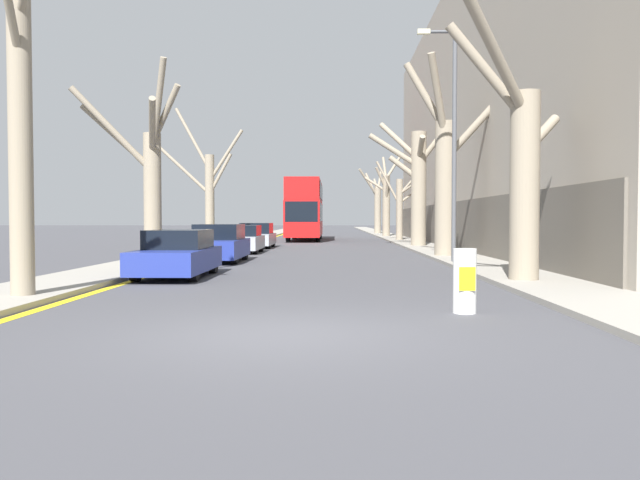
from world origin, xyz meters
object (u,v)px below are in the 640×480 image
(street_tree_left_0, at_px, (20,88))
(parked_car_0, at_px, (178,254))
(street_tree_right_4, at_px, (386,200))
(street_tree_right_2, at_px, (417,182))
(parked_car_3, at_px, (256,236))
(street_tree_left_2, at_px, (208,192))
(traffic_bollard, at_px, (465,281))
(street_tree_left_1, at_px, (148,178))
(parked_car_1, at_px, (219,244))
(street_tree_right_1, at_px, (445,172))
(street_tree_right_5, at_px, (377,204))
(parked_car_2, at_px, (243,240))
(street_tree_right_3, at_px, (402,203))
(street_tree_right_0, at_px, (521,170))
(lamp_post, at_px, (452,133))
(double_decker_bus, at_px, (305,207))

(street_tree_left_0, bearing_deg, parked_car_0, 71.40)
(street_tree_right_4, distance_m, parked_car_0, 39.58)
(street_tree_right_2, xyz_separation_m, parked_car_3, (-9.08, -0.55, -3.09))
(street_tree_left_2, height_order, traffic_bollard, street_tree_left_2)
(street_tree_left_1, height_order, parked_car_1, street_tree_left_1)
(street_tree_left_2, bearing_deg, street_tree_right_1, -25.53)
(parked_car_0, distance_m, parked_car_3, 17.79)
(street_tree_left_2, distance_m, street_tree_right_5, 36.74)
(street_tree_right_5, relative_size, parked_car_2, 1.77)
(street_tree_left_2, height_order, parked_car_2, street_tree_left_2)
(street_tree_left_0, relative_size, street_tree_left_1, 1.27)
(street_tree_left_1, relative_size, parked_car_2, 1.75)
(street_tree_left_2, bearing_deg, street_tree_right_3, 52.02)
(street_tree_right_0, relative_size, street_tree_right_3, 1.08)
(street_tree_left_1, height_order, street_tree_right_0, street_tree_left_1)
(street_tree_right_2, bearing_deg, street_tree_right_3, 88.61)
(parked_car_0, relative_size, lamp_post, 0.51)
(street_tree_right_2, distance_m, parked_car_0, 20.70)
(street_tree_right_2, bearing_deg, street_tree_left_1, -127.44)
(street_tree_right_4, relative_size, parked_car_2, 1.89)
(street_tree_left_1, bearing_deg, parked_car_1, 49.44)
(parked_car_3, bearing_deg, parked_car_1, -90.00)
(street_tree_left_0, bearing_deg, street_tree_left_2, 90.53)
(street_tree_left_0, height_order, street_tree_right_3, street_tree_left_0)
(street_tree_right_2, relative_size, parked_car_2, 1.88)
(street_tree_right_0, bearing_deg, street_tree_right_5, 90.01)
(street_tree_left_0, relative_size, parked_car_2, 2.23)
(street_tree_right_0, bearing_deg, parked_car_3, 114.55)
(street_tree_right_2, bearing_deg, street_tree_right_0, -90.37)
(street_tree_left_1, height_order, lamp_post, lamp_post)
(street_tree_left_0, xyz_separation_m, street_tree_left_1, (-0.22, 9.10, -1.16))
(street_tree_right_3, distance_m, parked_car_1, 23.95)
(street_tree_right_4, xyz_separation_m, parked_car_2, (-9.04, -25.94, -2.72))
(parked_car_2, bearing_deg, traffic_bollard, -70.91)
(street_tree_right_3, xyz_separation_m, street_tree_right_5, (-0.38, 20.70, 0.45))
(parked_car_0, bearing_deg, parked_car_1, 90.00)
(parked_car_2, height_order, traffic_bollard, parked_car_2)
(parked_car_2, xyz_separation_m, lamp_post, (8.51, -7.63, 4.00))
(parked_car_1, height_order, parked_car_3, parked_car_1)
(street_tree_right_0, xyz_separation_m, street_tree_right_5, (-0.01, 50.68, 0.40))
(parked_car_0, bearing_deg, street_tree_right_4, 76.77)
(street_tree_left_1, height_order, street_tree_right_2, street_tree_right_2)
(parked_car_1, bearing_deg, double_decker_bus, 84.85)
(street_tree_right_1, distance_m, street_tree_right_3, 19.61)
(street_tree_right_2, relative_size, parked_car_1, 1.74)
(street_tree_left_0, height_order, lamp_post, street_tree_left_0)
(double_decker_bus, distance_m, parked_car_2, 18.20)
(street_tree_right_0, distance_m, street_tree_right_2, 20.17)
(double_decker_bus, relative_size, parked_car_0, 2.70)
(traffic_bollard, bearing_deg, double_decker_bus, 96.79)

